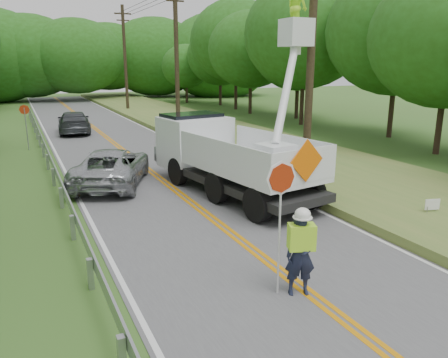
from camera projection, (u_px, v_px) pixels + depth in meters
name	position (u px, v px, depth m)	size (l,w,h in m)	color
ground	(371.00, 342.00, 7.63)	(140.00, 140.00, 0.00)	#3C5B24
road	(149.00, 170.00, 19.86)	(7.20, 96.00, 0.03)	#515154
guardrail	(51.00, 163.00, 18.85)	(0.18, 48.00, 0.77)	#94979C
utility_poles	(220.00, 52.00, 23.21)	(1.60, 43.30, 10.00)	black
tall_grass_verge	(282.00, 153.00, 22.76)	(7.00, 96.00, 0.30)	#50712F
treeline_right	(306.00, 44.00, 33.52)	(10.99, 50.64, 10.92)	#332319
treeline_horizon	(72.00, 56.00, 56.06)	(57.19, 14.69, 12.35)	#224F12
flagger	(300.00, 248.00, 8.95)	(1.13, 0.61, 2.86)	#191E33
bucket_truck	(222.00, 145.00, 16.74)	(4.79, 8.01, 7.41)	black
suv_silver	(112.00, 166.00, 17.31)	(2.39, 5.18, 1.44)	#A8ABAF
suv_darkgrey	(74.00, 122.00, 30.13)	(2.06, 5.06, 1.47)	#3E4246
stop_sign_permanent	(26.00, 120.00, 23.94)	(0.53, 0.06, 2.51)	#94979C
yard_sign	(432.00, 205.00, 13.36)	(0.47, 0.16, 0.70)	white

